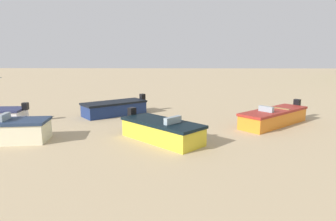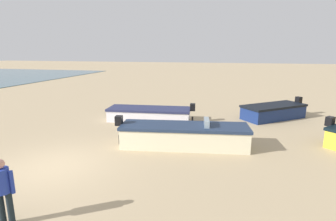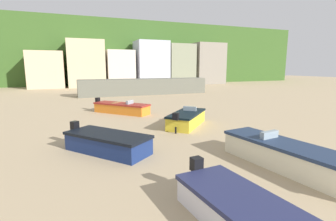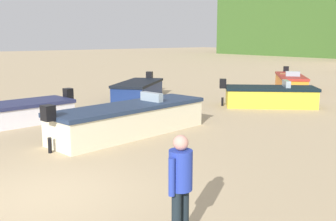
{
  "view_description": "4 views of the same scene",
  "coord_description": "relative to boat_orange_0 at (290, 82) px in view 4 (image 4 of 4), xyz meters",
  "views": [
    {
      "loc": [
        8.19,
        12.14,
        3.56
      ],
      "look_at": [
        -6.64,
        11.71,
        0.73
      ],
      "focal_mm": 30.25,
      "sensor_mm": 36.0,
      "label": 1
    },
    {
      "loc": [
        7.35,
        5.86,
        3.96
      ],
      "look_at": [
        -5.78,
        2.67,
        0.88
      ],
      "focal_mm": 28.31,
      "sensor_mm": 36.0,
      "label": 2
    },
    {
      "loc": [
        -10.27,
        -2.31,
        3.68
      ],
      "look_at": [
        -4.4,
        12.61,
        0.85
      ],
      "focal_mm": 26.49,
      "sensor_mm": 36.0,
      "label": 3
    },
    {
      "loc": [
        7.1,
        -2.55,
        2.96
      ],
      "look_at": [
        -2.93,
        5.41,
        0.61
      ],
      "focal_mm": 42.92,
      "sensor_mm": 36.0,
      "label": 4
    }
  ],
  "objects": [
    {
      "name": "ground_plane",
      "position": [
        6.57,
        -17.32,
        -0.42
      ],
      "size": [
        160.0,
        160.0,
        0.0
      ],
      "primitive_type": "plane",
      "color": "tan"
    },
    {
      "name": "boat_orange_0",
      "position": [
        0.0,
        0.0,
        0.0
      ],
      "size": [
        4.15,
        4.42,
        1.13
      ],
      "rotation": [
        0.0,
        0.0,
        3.87
      ],
      "color": "orange",
      "rests_on": "ground"
    },
    {
      "name": "boat_cream_2",
      "position": [
        3.52,
        -13.3,
        0.06
      ],
      "size": [
        2.2,
        5.62,
        1.26
      ],
      "rotation": [
        0.0,
        0.0,
        0.14
      ],
      "color": "beige",
      "rests_on": "ground"
    },
    {
      "name": "boat_yellow_3",
      "position": [
        3.01,
        -5.8,
        0.02
      ],
      "size": [
        3.72,
        3.82,
        1.18
      ],
      "rotation": [
        0.0,
        0.0,
        5.53
      ],
      "color": "gold",
      "rests_on": "ground"
    },
    {
      "name": "boat_white_4",
      "position": [
        -0.16,
        -15.97,
        -0.04
      ],
      "size": [
        2.0,
        5.02,
        1.06
      ],
      "rotation": [
        0.0,
        0.0,
        3.24
      ],
      "color": "white",
      "rests_on": "ground"
    },
    {
      "name": "boat_navy_5",
      "position": [
        -2.36,
        -8.99,
        0.0
      ],
      "size": [
        3.63,
        3.98,
        1.15
      ],
      "rotation": [
        0.0,
        0.0,
        3.82
      ],
      "color": "navy",
      "rests_on": "ground"
    },
    {
      "name": "beach_walker_distant",
      "position": [
        9.53,
        -16.36,
        0.53
      ],
      "size": [
        0.42,
        0.53,
        1.62
      ],
      "rotation": [
        0.0,
        0.0,
        4.99
      ],
      "color": "black",
      "rests_on": "ground"
    }
  ]
}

